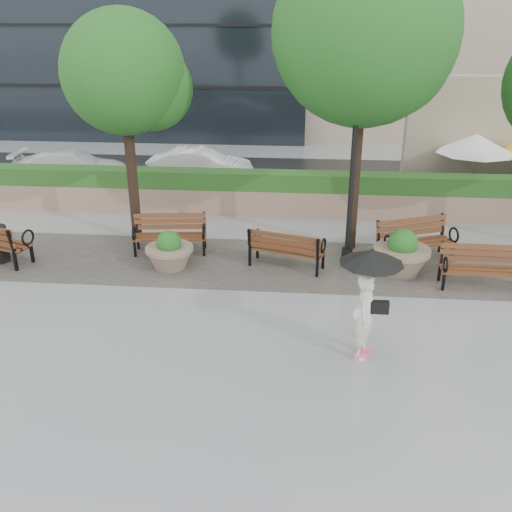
# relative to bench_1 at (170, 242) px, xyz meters

# --- Properties ---
(ground) EXTENTS (100.00, 100.00, 0.00)m
(ground) POSITION_rel_bench_1_xyz_m (2.43, -3.51, -0.30)
(ground) COLOR gray
(ground) RESTS_ON ground
(cobble_strip) EXTENTS (28.00, 3.20, 0.01)m
(cobble_strip) POSITION_rel_bench_1_xyz_m (2.43, -0.51, -0.30)
(cobble_strip) COLOR #383330
(cobble_strip) RESTS_ON ground
(hedge_wall) EXTENTS (24.00, 0.80, 1.35)m
(hedge_wall) POSITION_rel_bench_1_xyz_m (2.43, 3.49, 0.36)
(hedge_wall) COLOR #91715D
(hedge_wall) RESTS_ON ground
(asphalt_street) EXTENTS (40.00, 7.00, 0.00)m
(asphalt_street) POSITION_rel_bench_1_xyz_m (2.43, 7.49, -0.30)
(asphalt_street) COLOR black
(asphalt_street) RESTS_ON ground
(bench_1) EXTENTS (1.98, 0.99, 1.02)m
(bench_1) POSITION_rel_bench_1_xyz_m (0.00, 0.00, 0.00)
(bench_1) COLOR brown
(bench_1) RESTS_ON ground
(bench_2) EXTENTS (1.98, 1.25, 1.00)m
(bench_2) POSITION_rel_bench_1_xyz_m (3.11, -0.70, -0.01)
(bench_2) COLOR brown
(bench_2) RESTS_ON ground
(bench_3) EXTENTS (2.12, 1.47, 1.06)m
(bench_3) POSITION_rel_bench_1_xyz_m (6.40, 0.06, 0.01)
(bench_3) COLOR brown
(bench_3) RESTS_ON ground
(bench_4) EXTENTS (1.85, 0.77, 0.98)m
(bench_4) POSITION_rel_bench_1_xyz_m (7.65, -1.42, -0.01)
(bench_4) COLOR brown
(bench_4) RESTS_ON ground
(planter_left) EXTENTS (1.19, 1.19, 1.00)m
(planter_left) POSITION_rel_bench_1_xyz_m (0.21, -1.00, 0.09)
(planter_left) COLOR #7F6B56
(planter_left) RESTS_ON ground
(planter_right) EXTENTS (1.37, 1.37, 1.15)m
(planter_right) POSITION_rel_bench_1_xyz_m (5.93, -0.80, 0.15)
(planter_right) COLOR #7F6B56
(planter_right) RESTS_ON ground
(lamppost) EXTENTS (0.28, 0.28, 4.47)m
(lamppost) POSITION_rel_bench_1_xyz_m (4.67, -0.04, 1.68)
(lamppost) COLOR black
(lamppost) RESTS_ON ground
(tree_0) EXTENTS (3.28, 3.15, 6.10)m
(tree_0) POSITION_rel_bench_1_xyz_m (-1.02, 0.99, 4.10)
(tree_0) COLOR black
(tree_0) RESTS_ON ground
(tree_1) EXTENTS (4.44, 4.44, 7.72)m
(tree_1) POSITION_rel_bench_1_xyz_m (4.96, 0.87, 5.05)
(tree_1) COLOR black
(tree_1) RESTS_ON ground
(patio_umb_white) EXTENTS (2.50, 2.50, 2.30)m
(patio_umb_white) POSITION_rel_bench_1_xyz_m (8.99, 5.13, 1.69)
(patio_umb_white) COLOR black
(patio_umb_white) RESTS_ON ground
(car_left) EXTENTS (4.40, 2.22, 1.22)m
(car_left) POSITION_rel_bench_1_xyz_m (-5.21, 6.43, 0.31)
(car_left) COLOR white
(car_left) RESTS_ON ground
(car_right) EXTENTS (3.87, 1.37, 1.27)m
(car_right) POSITION_rel_bench_1_xyz_m (-0.41, 6.86, 0.33)
(car_right) COLOR white
(car_right) RESTS_ON ground
(pedestrian) EXTENTS (1.15, 1.15, 2.11)m
(pedestrian) POSITION_rel_bench_1_xyz_m (4.72, -4.55, 0.98)
(pedestrian) COLOR beige
(pedestrian) RESTS_ON ground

